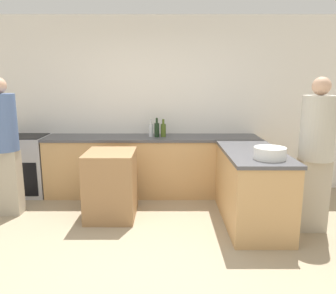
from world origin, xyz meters
name	(u,v)px	position (x,y,z in m)	size (l,w,h in m)	color
ground_plane	(144,263)	(0.00, 0.00, 0.00)	(14.00, 14.00, 0.00)	tan
wall_back	(153,105)	(0.00, 2.32, 1.35)	(8.00, 0.06, 2.70)	white
counter_back	(153,165)	(0.00, 2.00, 0.45)	(3.21, 0.61, 0.90)	tan
counter_peninsula	(252,186)	(1.26, 0.98, 0.45)	(0.69, 1.49, 0.90)	tan
range_oven	(26,165)	(-1.96, 2.00, 0.45)	(0.70, 0.59, 0.91)	#ADADB2
island_table	(112,184)	(-0.49, 1.13, 0.43)	(0.61, 0.69, 0.85)	#997047
mixing_bowl	(270,153)	(1.33, 0.55, 0.97)	(0.34, 0.34, 0.13)	white
wine_bottle_dark	(157,129)	(0.07, 1.97, 1.01)	(0.07, 0.07, 0.29)	black
vinegar_bottle_clear	(151,130)	(-0.02, 2.01, 1.00)	(0.07, 0.07, 0.26)	silver
olive_oil_bottle	(164,130)	(0.17, 1.99, 1.01)	(0.08, 0.08, 0.26)	#475B1E
person_by_range	(4,142)	(-1.85, 1.22, 0.96)	(0.36, 0.36, 1.77)	#ADA38E
person_at_peninsula	(316,150)	(1.90, 0.74, 0.96)	(0.37, 0.37, 1.77)	#ADA38E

